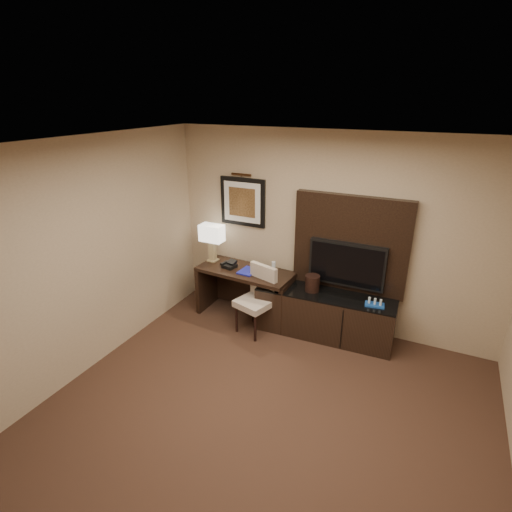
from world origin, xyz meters
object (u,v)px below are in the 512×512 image
Objects in this scene: table_lamp at (212,244)px; water_bottle at (274,267)px; credenza at (324,314)px; minibar_tray at (375,303)px; tv at (347,264)px; desk_phone at (229,265)px; desk_chair at (254,302)px; ice_bucket at (312,283)px; desk at (245,293)px.

table_lamp is 3.11× the size of water_bottle.
credenza is 7.78× the size of minibar_tray.
tv reaches higher than credenza.
tv is 1.89× the size of table_lamp.
credenza is 10.08× the size of desk_phone.
desk_chair is (-0.89, -0.34, 0.14)m from credenza.
tv is at bearing 24.73° from ice_bucket.
water_bottle reaches higher than desk.
credenza is 1.84× the size of tv.
minibar_tray is (0.65, -0.05, 0.36)m from credenza.
table_lamp reaches higher than desk_chair.
desk_chair reaches higher than desk.
table_lamp is at bearing 171.03° from desk_chair.
table_lamp is 0.43m from desk_phone.
tv reaches higher than minibar_tray.
ice_bucket is at bearing 175.34° from credenza.
table_lamp reaches higher than desk.
table_lamp is 2.90× the size of desk_phone.
ice_bucket is (1.01, 0.01, 0.37)m from desk.
credenza is at bearing 37.00° from desk_chair.
tv is 5.87× the size of water_bottle.
desk_phone is (-0.56, 0.32, 0.34)m from desk_chair.
desk_chair is 0.83m from ice_bucket.
desk_chair is 1.15m from table_lamp.
desk_chair is at bearing -154.33° from tv.
ice_bucket is (1.60, -0.08, -0.27)m from table_lamp.
desk_chair is (0.31, -0.34, 0.08)m from desk.
water_bottle is (1.01, -0.01, -0.18)m from table_lamp.
desk_phone is at bearing -178.71° from ice_bucket.
desk_phone is at bearing -17.90° from table_lamp.
ice_bucket is (0.60, -0.07, -0.09)m from water_bottle.
table_lamp is 2.47m from minibar_tray.
desk is at bearing -179.58° from ice_bucket.
desk is at bearing 17.11° from desk_phone.
desk is 0.62m from water_bottle.
water_bottle is (-0.79, 0.08, 0.51)m from credenza.
credenza is at bearing -2.92° from table_lamp.
desk_phone is (-1.45, -0.02, 0.47)m from credenza.
table_lamp reaches higher than ice_bucket.
desk_phone is at bearing -171.74° from desk.
ice_bucket is (-0.40, -0.18, -0.28)m from tv.
desk_phone is 0.77× the size of minibar_tray.
minibar_tray is at bearing -6.87° from credenza.
desk is 1.20m from credenza.
tv is at bearing 40.63° from credenza.
desk_chair is at bearing -103.59° from water_bottle.
water_bottle is at bearing 14.54° from desk.
desk is 0.76× the size of credenza.
minibar_tray is at bearing -3.32° from table_lamp.
tv is at bearing 19.58° from desk_phone.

